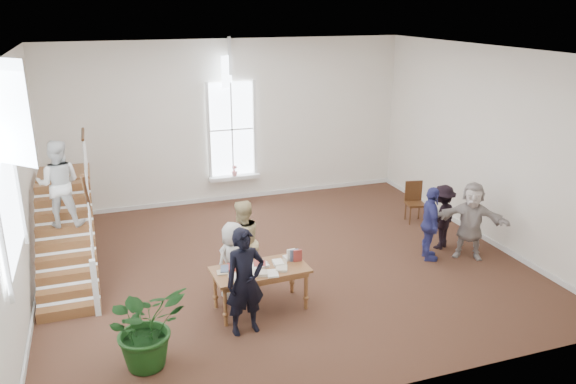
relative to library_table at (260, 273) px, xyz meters
name	(u,v)px	position (x,y,z in m)	size (l,w,h in m)	color
ground	(283,263)	(1.01, 1.69, -0.73)	(10.00, 10.00, 0.00)	#44261A
room_shell	(234,186)	(1.01, 6.08, -0.33)	(10.49, 10.00, 10.00)	white
staircase	(62,204)	(-3.34, 2.44, 0.89)	(1.10, 4.10, 2.92)	brown
library_table	(260,273)	(0.00, 0.00, 0.00)	(1.78, 0.96, 0.88)	brown
police_officer	(245,282)	(-0.44, -0.65, 0.22)	(0.69, 0.45, 1.90)	black
elderly_woman	(234,260)	(-0.34, 0.60, 0.03)	(0.74, 0.48, 1.52)	#B8B4AB
person_yellow	(242,243)	(-0.04, 1.10, 0.14)	(0.85, 0.66, 1.75)	#CCB77F
woman_cluster_a	(430,224)	(4.11, 0.84, 0.10)	(0.98, 0.41, 1.67)	navy
woman_cluster_b	(442,217)	(4.71, 1.29, 0.02)	(0.97, 0.56, 1.51)	black
woman_cluster_c	(471,221)	(5.01, 0.64, 0.14)	(1.61, 0.51, 1.74)	#B6A9A3
floor_plant	(146,326)	(-2.13, -1.06, -0.05)	(1.23, 1.07, 1.37)	#153C13
side_chair	(414,199)	(5.02, 2.97, -0.15)	(0.53, 0.53, 1.05)	#3D1E10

